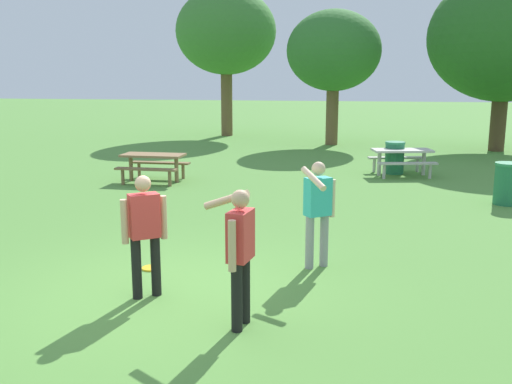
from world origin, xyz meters
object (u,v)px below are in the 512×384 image
object	(u,v)px
person_catcher	(318,206)
tree_broad_center	(334,51)
trash_can_beside_table	(507,184)
person_thrower	(145,228)
tree_far_right	(505,37)
person_bystander	(239,248)
frisbee	(151,268)
picnic_table_near	(153,162)
picnic_table_far	(402,156)
tree_tall_left	(226,32)
trash_can_further_along	(395,158)

from	to	relation	value
person_catcher	tree_broad_center	bearing A→B (deg)	91.84
trash_can_beside_table	person_thrower	bearing A→B (deg)	-132.22
tree_far_right	person_thrower	bearing A→B (deg)	-115.87
person_bystander	trash_can_beside_table	bearing A→B (deg)	57.65
frisbee	picnic_table_near	size ratio (longest dim) A/B	0.16
person_catcher	picnic_table_far	bearing A→B (deg)	77.90
person_catcher	picnic_table_near	xyz separation A→B (m)	(-4.98, 6.46, -0.40)
tree_tall_left	tree_broad_center	world-z (taller)	tree_tall_left
person_thrower	trash_can_beside_table	bearing A→B (deg)	47.78
tree_tall_left	tree_far_right	bearing A→B (deg)	-18.22
frisbee	person_thrower	bearing A→B (deg)	-72.19
person_bystander	trash_can_beside_table	distance (m)	8.78
person_bystander	trash_can_further_along	bearing A→B (deg)	77.85
tree_tall_left	frisbee	bearing A→B (deg)	-80.51
person_catcher	frisbee	distance (m)	2.71
picnic_table_far	trash_can_further_along	world-z (taller)	trash_can_further_along
picnic_table_near	trash_can_further_along	size ratio (longest dim) A/B	1.78
person_catcher	frisbee	bearing A→B (deg)	-168.32
frisbee	trash_can_further_along	world-z (taller)	trash_can_further_along
tree_broad_center	tree_far_right	distance (m)	6.53
tree_broad_center	tree_far_right	bearing A→B (deg)	-8.71
person_catcher	person_bystander	distance (m)	2.38
person_thrower	picnic_table_far	size ratio (longest dim) A/B	0.84
picnic_table_far	tree_tall_left	xyz separation A→B (m)	(-7.61, 10.20, 4.35)
frisbee	picnic_table_far	distance (m)	10.22
person_catcher	person_thrower	bearing A→B (deg)	-143.68
trash_can_beside_table	tree_broad_center	xyz separation A→B (m)	(-4.46, 10.92, 3.39)
frisbee	tree_broad_center	distance (m)	17.13
person_thrower	tree_broad_center	size ratio (longest dim) A/B	0.29
picnic_table_far	person_thrower	bearing A→B (deg)	-111.31
tree_broad_center	person_bystander	bearing A→B (deg)	-90.71
person_thrower	tree_tall_left	xyz separation A→B (m)	(-3.59, 20.49, 3.97)
person_bystander	frisbee	size ratio (longest dim) A/B	5.82
trash_can_further_along	tree_tall_left	xyz separation A→B (m)	(-7.41, 9.94, 4.43)
person_bystander	picnic_table_near	distance (m)	9.71
frisbee	trash_can_further_along	distance (m)	10.37
picnic_table_near	trash_can_further_along	bearing A→B (deg)	20.69
trash_can_beside_table	tree_broad_center	size ratio (longest dim) A/B	0.17
person_thrower	trash_can_beside_table	distance (m)	9.08
person_catcher	person_bystander	bearing A→B (deg)	-108.16
picnic_table_near	tree_far_right	distance (m)	14.39
person_bystander	tree_tall_left	world-z (taller)	tree_tall_left
trash_can_beside_table	tree_far_right	xyz separation A→B (m)	(1.98, 9.93, 3.83)
trash_can_beside_table	picnic_table_near	bearing A→B (deg)	171.57
person_catcher	tree_broad_center	xyz separation A→B (m)	(-0.52, 16.06, 2.91)
person_thrower	frisbee	distance (m)	1.45
person_thrower	trash_can_further_along	xyz separation A→B (m)	(3.82, 10.55, -0.46)
person_catcher	trash_can_beside_table	bearing A→B (deg)	52.47
picnic_table_near	tree_tall_left	world-z (taller)	tree_tall_left
person_thrower	frisbee	size ratio (longest dim) A/B	5.82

